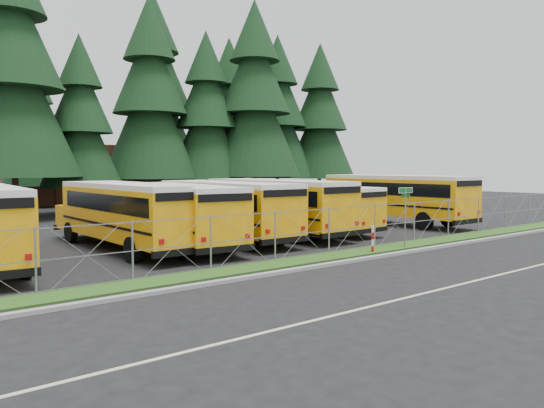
# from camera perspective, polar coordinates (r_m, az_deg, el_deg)

# --- Properties ---
(ground) EXTENTS (120.00, 120.00, 0.00)m
(ground) POSITION_cam_1_polar(r_m,az_deg,el_deg) (24.63, 6.16, -4.77)
(ground) COLOR black
(ground) RESTS_ON ground
(curb) EXTENTS (50.00, 0.25, 0.12)m
(curb) POSITION_cam_1_polar(r_m,az_deg,el_deg) (22.55, 11.72, -5.49)
(curb) COLOR gray
(curb) RESTS_ON ground
(grass_verge) EXTENTS (50.00, 1.40, 0.06)m
(grass_verge) POSITION_cam_1_polar(r_m,az_deg,el_deg) (23.46, 9.09, -5.17)
(grass_verge) COLOR #194313
(grass_verge) RESTS_ON ground
(road_lane_line) EXTENTS (50.00, 0.12, 0.01)m
(road_lane_line) POSITION_cam_1_polar(r_m,az_deg,el_deg) (19.84, 22.74, -7.18)
(road_lane_line) COLOR beige
(road_lane_line) RESTS_ON ground
(chainlink_fence) EXTENTS (44.00, 0.10, 2.00)m
(chainlink_fence) POSITION_cam_1_polar(r_m,az_deg,el_deg) (23.80, 7.87, -2.67)
(chainlink_fence) COLOR gray
(chainlink_fence) RESTS_ON ground
(brick_building) EXTENTS (22.00, 10.00, 6.00)m
(brick_building) POSITION_cam_1_polar(r_m,az_deg,el_deg) (61.80, -16.54, 3.14)
(brick_building) COLOR brown
(brick_building) RESTS_ON ground
(bus_2) EXTENTS (2.91, 11.61, 3.03)m
(bus_2) POSITION_cam_1_polar(r_m,az_deg,el_deg) (24.83, -15.50, -1.30)
(bus_2) COLOR orange
(bus_2) RESTS_ON ground
(bus_3) EXTENTS (3.81, 11.40, 2.93)m
(bus_3) POSITION_cam_1_polar(r_m,az_deg,el_deg) (25.27, -10.37, -1.25)
(bus_3) COLOR orange
(bus_3) RESTS_ON ground
(bus_4) EXTENTS (3.04, 11.50, 3.00)m
(bus_4) POSITION_cam_1_polar(r_m,az_deg,el_deg) (27.27, -5.38, -0.75)
(bus_4) COLOR orange
(bus_4) RESTS_ON ground
(bus_5) EXTENTS (2.75, 11.62, 3.04)m
(bus_5) POSITION_cam_1_polar(r_m,az_deg,el_deg) (29.13, -0.02, -0.38)
(bus_5) COLOR orange
(bus_5) RESTS_ON ground
(bus_6) EXTENTS (3.18, 10.34, 2.67)m
(bus_6) POSITION_cam_1_polar(r_m,az_deg,el_deg) (30.72, 3.84, -0.51)
(bus_6) COLOR orange
(bus_6) RESTS_ON ground
(bus_east) EXTENTS (2.89, 12.24, 3.21)m
(bus_east) POSITION_cam_1_polar(r_m,az_deg,el_deg) (35.78, 12.69, 0.47)
(bus_east) COLOR orange
(bus_east) RESTS_ON ground
(street_sign) EXTENTS (0.83, 0.55, 2.81)m
(street_sign) POSITION_cam_1_polar(r_m,az_deg,el_deg) (25.12, 14.16, -0.03)
(street_sign) COLOR gray
(street_sign) RESTS_ON ground
(striped_bollard) EXTENTS (0.11, 0.11, 1.20)m
(striped_bollard) POSITION_cam_1_polar(r_m,az_deg,el_deg) (23.55, 10.78, -3.75)
(striped_bollard) COLOR #B20C0C
(striped_bollard) RESTS_ON ground
(conifer_3) EXTENTS (9.30, 9.30, 20.56)m
(conifer_3) POSITION_cam_1_polar(r_m,az_deg,el_deg) (43.04, -26.21, 12.32)
(conifer_3) COLOR black
(conifer_3) RESTS_ON ground
(conifer_4) EXTENTS (6.45, 6.45, 14.27)m
(conifer_4) POSITION_cam_1_polar(r_m,az_deg,el_deg) (45.18, -19.87, 8.07)
(conifer_4) COLOR black
(conifer_4) RESTS_ON ground
(conifer_5) EXTENTS (8.42, 8.42, 18.63)m
(conifer_5) POSITION_cam_1_polar(r_m,az_deg,el_deg) (48.75, -12.98, 10.46)
(conifer_5) COLOR black
(conifer_5) RESTS_ON ground
(conifer_6) EXTENTS (7.37, 7.37, 16.29)m
(conifer_6) POSITION_cam_1_polar(r_m,az_deg,el_deg) (50.10, -7.05, 9.01)
(conifer_6) COLOR black
(conifer_6) RESTS_ON ground
(conifer_7) EXTENTS (8.80, 8.80, 19.47)m
(conifer_7) POSITION_cam_1_polar(r_m,az_deg,el_deg) (51.11, -1.87, 10.72)
(conifer_7) COLOR black
(conifer_7) RESTS_ON ground
(conifer_8) EXTENTS (8.03, 8.03, 17.76)m
(conifer_8) POSITION_cam_1_polar(r_m,az_deg,el_deg) (57.24, 0.60, 9.14)
(conifer_8) COLOR black
(conifer_8) RESTS_ON ground
(conifer_9) EXTENTS (7.78, 7.78, 17.21)m
(conifer_9) POSITION_cam_1_polar(r_m,az_deg,el_deg) (58.96, 5.16, 8.71)
(conifer_9) COLOR black
(conifer_9) RESTS_ON ground
(conifer_11) EXTENTS (6.20, 6.20, 13.72)m
(conifer_11) POSITION_cam_1_polar(r_m,az_deg,el_deg) (54.49, -24.13, 6.93)
(conifer_11) COLOR black
(conifer_11) RESTS_ON ground
(conifer_12) EXTENTS (9.67, 9.67, 21.38)m
(conifer_12) POSITION_cam_1_polar(r_m,az_deg,el_deg) (55.19, -12.67, 11.13)
(conifer_12) COLOR black
(conifer_12) RESTS_ON ground
(conifer_13) EXTENTS (8.10, 8.10, 17.92)m
(conifer_13) POSITION_cam_1_polar(r_m,az_deg,el_deg) (59.34, -4.58, 9.03)
(conifer_13) COLOR black
(conifer_13) RESTS_ON ground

